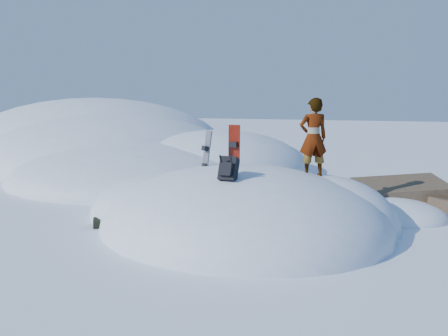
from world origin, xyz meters
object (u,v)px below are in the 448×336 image
(snowboard_red, at_px, (234,156))
(snowboard_dark, at_px, (206,159))
(backpack, at_px, (228,169))
(person, at_px, (313,138))

(snowboard_red, bearing_deg, snowboard_dark, -136.94)
(snowboard_dark, xyz_separation_m, backpack, (1.10, -1.41, 0.01))
(snowboard_red, height_order, person, person)
(snowboard_red, height_order, backpack, snowboard_red)
(backpack, relative_size, person, 0.32)
(snowboard_red, distance_m, backpack, 1.93)
(person, bearing_deg, backpack, 23.36)
(snowboard_red, distance_m, person, 2.05)
(snowboard_dark, height_order, backpack, snowboard_dark)
(backpack, distance_m, person, 2.45)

